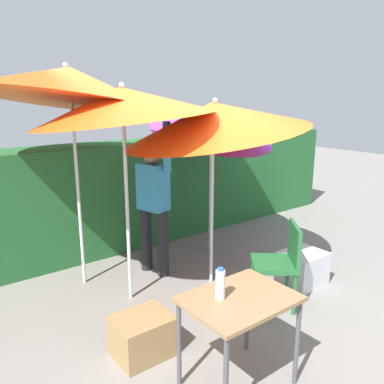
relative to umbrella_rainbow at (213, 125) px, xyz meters
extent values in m
plane|color=gray|center=(-0.85, -0.95, -1.78)|extent=(24.00, 24.00, 0.00)
cube|color=#23602D|center=(-0.85, 0.93, -1.02)|extent=(8.00, 0.70, 1.52)
cylinder|color=silver|center=(-0.04, 0.00, -0.96)|extent=(0.04, 0.04, 1.64)
cone|color=purple|center=(0.00, 0.00, 0.00)|extent=(1.70, 1.70, 0.72)
sphere|color=silver|center=(0.04, 0.00, 0.17)|extent=(0.05, 0.05, 0.05)
cylinder|color=silver|center=(-1.62, -0.55, -0.82)|extent=(0.04, 0.04, 1.92)
cone|color=#EA5919|center=(-1.63, -0.57, 0.30)|extent=(1.83, 1.82, 0.58)
sphere|color=silver|center=(-1.64, -0.58, 0.48)|extent=(0.05, 0.05, 0.05)
cylinder|color=silver|center=(-0.67, -0.79, -0.91)|extent=(0.04, 0.04, 1.74)
cone|color=#EA5919|center=(-0.68, -0.82, 0.14)|extent=(2.06, 2.03, 0.74)
sphere|color=silver|center=(-0.69, -0.84, 0.33)|extent=(0.05, 0.05, 0.05)
cylinder|color=silver|center=(-1.88, 0.10, -0.73)|extent=(0.04, 0.04, 2.09)
cone|color=#EA5919|center=(-1.89, 0.13, 0.49)|extent=(2.13, 2.10, 0.79)
sphere|color=silver|center=(-1.90, 0.16, 0.69)|extent=(0.05, 0.05, 0.05)
cylinder|color=black|center=(-1.03, -0.30, -1.37)|extent=(0.14, 0.14, 0.82)
cylinder|color=black|center=(-1.10, -0.03, -1.37)|extent=(0.14, 0.14, 0.82)
cube|color=#338EC6|center=(-1.07, -0.17, -0.68)|extent=(0.31, 0.40, 0.56)
sphere|color=#8C6647|center=(-1.07, -0.17, -0.29)|extent=(0.22, 0.22, 0.22)
cylinder|color=#338EC6|center=(-1.01, -0.39, -0.18)|extent=(0.11, 0.11, 0.56)
cylinder|color=#8C6647|center=(-1.13, 0.05, -0.70)|extent=(0.11, 0.11, 0.52)
cylinder|color=#236633|center=(-0.52, -1.32, -1.56)|extent=(0.04, 0.04, 0.44)
cylinder|color=#236633|center=(-0.76, -1.61, -1.56)|extent=(0.04, 0.04, 0.44)
cylinder|color=#236633|center=(-0.23, -1.56, -1.56)|extent=(0.04, 0.04, 0.44)
cylinder|color=#236633|center=(-0.47, -1.85, -1.56)|extent=(0.04, 0.04, 0.44)
cube|color=#236633|center=(-0.49, -1.58, -1.31)|extent=(0.62, 0.62, 0.05)
cube|color=#236633|center=(-0.34, -1.71, -1.09)|extent=(0.31, 0.36, 0.40)
cube|color=silver|center=(0.15, -1.47, -1.58)|extent=(0.50, 0.42, 0.39)
cube|color=#9E7A4C|center=(-1.99, -1.47, -1.60)|extent=(0.48, 0.40, 0.35)
cylinder|color=#4C4C51|center=(-1.24, -1.95, -1.43)|extent=(0.04, 0.04, 0.71)
cylinder|color=#4C4C51|center=(-1.96, -1.95, -1.43)|extent=(0.04, 0.04, 0.71)
cylinder|color=#4C4C51|center=(-1.24, -2.47, -1.43)|extent=(0.04, 0.04, 0.71)
cylinder|color=#4C4C51|center=(-1.96, -2.47, -1.43)|extent=(0.04, 0.04, 0.71)
cube|color=#99724C|center=(-1.60, -2.21, -1.06)|extent=(0.80, 0.60, 0.03)
cylinder|color=silver|center=(-1.73, -2.14, -0.93)|extent=(0.07, 0.07, 0.22)
cylinder|color=#2D60B7|center=(-1.73, -2.14, -0.81)|extent=(0.04, 0.04, 0.02)
camera|label=1|loc=(-3.41, -4.03, 0.38)|focal=36.20mm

